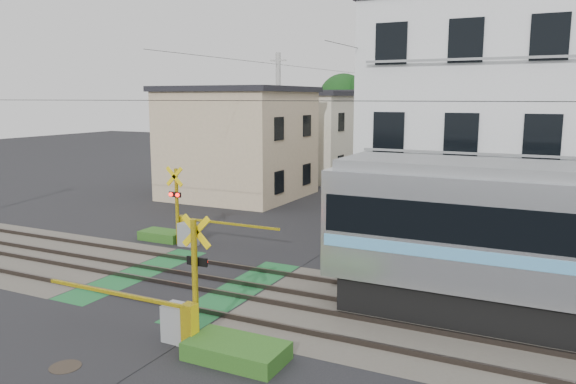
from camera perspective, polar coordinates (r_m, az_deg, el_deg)
The scene contains 12 objects.
ground at distance 18.06m, azimuth -10.40°, elevation -8.97°, with size 120.00×120.00×0.00m, color black.
track_bed at distance 18.04m, azimuth -10.40°, elevation -8.86°, with size 120.00×120.00×0.14m.
crossing_signal_near at distance 13.61m, azimuth -10.91°, elevation -12.09°, with size 4.74×0.65×3.09m.
crossing_signal_far at distance 22.18m, azimuth -10.20°, elevation -3.56°, with size 4.74×0.65×3.09m.
apartment_block at distance 23.25m, azimuth 21.86°, elevation 6.34°, with size 10.20×8.36×9.30m.
houses_row at distance 40.92m, azimuth 12.02°, elevation 5.95°, with size 22.07×31.35×6.80m.
tree_hill at distance 62.63m, azimuth 17.18°, elevation 8.78°, with size 40.00×13.08×11.93m.
catenary at distance 14.51m, azimuth 8.63°, elevation 1.55°, with size 60.00×5.04×7.00m.
utility_poles at distance 38.43m, azimuth 9.08°, elevation 7.07°, with size 7.90×42.00×8.00m.
pedestrian at distance 41.19m, azimuth 13.35°, elevation 2.58°, with size 0.62×0.41×1.70m, color #2E2E39.
manhole_cover at distance 13.43m, azimuth -21.69°, elevation -16.19°, with size 0.67×0.67×0.02m, color #2D261E.
weed_patches at distance 16.98m, azimuth -5.77°, elevation -9.41°, with size 10.25×8.80×0.40m.
Camera 1 is at (10.34, -13.66, 5.70)m, focal length 35.00 mm.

